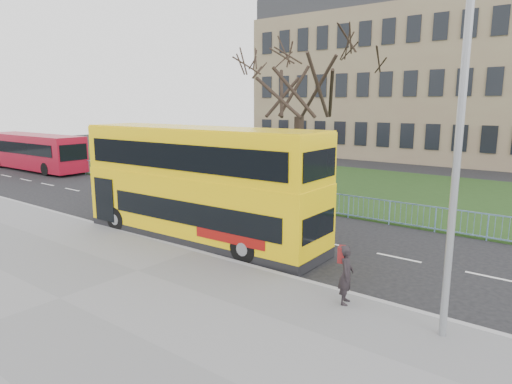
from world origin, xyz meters
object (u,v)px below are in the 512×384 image
(red_bus, at_px, (35,151))
(pedestrian, at_px, (346,275))
(yellow_bus, at_px, (199,182))
(street_lamp, at_px, (454,137))

(red_bus, height_order, pedestrian, red_bus)
(red_bus, xyz_separation_m, pedestrian, (31.42, -7.63, -0.61))
(yellow_bus, relative_size, street_lamp, 1.28)
(yellow_bus, height_order, street_lamp, street_lamp)
(street_lamp, bearing_deg, pedestrian, 178.12)
(yellow_bus, distance_m, street_lamp, 10.30)
(red_bus, relative_size, street_lamp, 1.33)
(red_bus, distance_m, pedestrian, 32.33)
(yellow_bus, bearing_deg, pedestrian, -17.13)
(pedestrian, bearing_deg, red_bus, 58.57)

